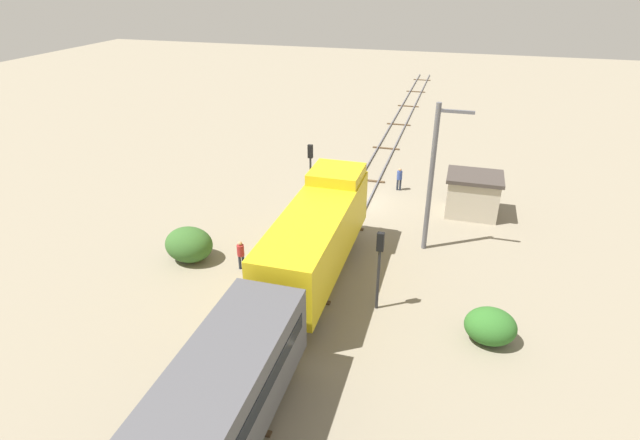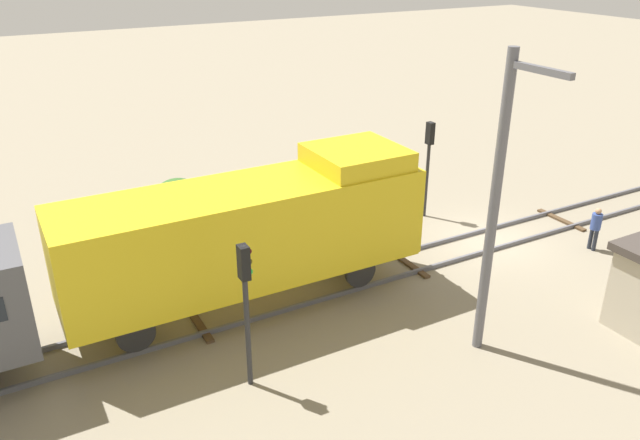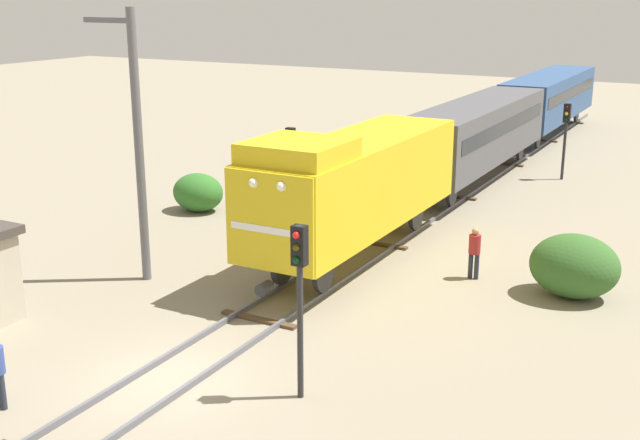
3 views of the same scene
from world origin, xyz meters
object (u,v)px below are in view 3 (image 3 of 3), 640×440
Objects in this scene: passenger_car_trailing at (549,95)px; traffic_signal_mid at (291,161)px; locomotive at (353,182)px; traffic_signal_near at (300,280)px; worker_by_signal at (475,249)px; traffic_signal_far at (566,127)px; passenger_car_leading at (477,130)px; catenary_mast at (137,141)px.

traffic_signal_mid is at bearing -97.36° from passenger_car_trailing.
locomotive is 3.77m from traffic_signal_mid.
traffic_signal_near is at bearing -70.77° from locomotive.
traffic_signal_near reaches higher than traffic_signal_mid.
worker_by_signal is at bearing 3.24° from locomotive.
traffic_signal_mid is at bearing -116.26° from traffic_signal_far.
locomotive reaches higher than passenger_car_leading.
passenger_car_trailing is 33.17m from catenary_mast.
traffic_signal_near is 9.49m from catenary_mast.
catenary_mast is (-5.06, -32.72, 1.96)m from passenger_car_trailing.
traffic_signal_far reaches higher than worker_by_signal.
passenger_car_trailing is 28.06m from worker_by_signal.
passenger_car_leading is 3.78× the size of traffic_signal_far.
catenary_mast reaches higher than traffic_signal_far.
locomotive is 9.72m from traffic_signal_near.
locomotive is 16.22m from traffic_signal_far.
catenary_mast is (-8.66, -20.60, 1.89)m from traffic_signal_far.
worker_by_signal is (4.20, -27.70, -1.53)m from passenger_car_trailing.
passenger_car_leading is 22.74m from traffic_signal_near.
traffic_signal_near is (3.20, -37.11, 0.32)m from passenger_car_trailing.
traffic_signal_far is at bearing 89.08° from traffic_signal_near.
passenger_car_leading is 13.84m from worker_by_signal.
passenger_car_trailing is at bearing 94.93° from traffic_signal_near.
traffic_signal_far is 2.18× the size of worker_by_signal.
passenger_car_trailing is (0.00, 27.94, -0.25)m from locomotive.
worker_by_signal is 0.20× the size of catenary_mast.
traffic_signal_far is (3.60, 2.48, 0.07)m from passenger_car_leading.
passenger_car_trailing is 37.25m from traffic_signal_near.
passenger_car_leading and passenger_car_trailing have the same top height.
worker_by_signal is at bearing 83.94° from traffic_signal_near.
catenary_mast is (-5.06, -18.12, 1.96)m from passenger_car_leading.
traffic_signal_near is at bearing -81.91° from passenger_car_leading.
locomotive is at bearing 109.23° from traffic_signal_near.
passenger_car_leading is 1.00× the size of passenger_car_trailing.
traffic_signal_near is at bearing -58.58° from traffic_signal_mid.
locomotive is 13.34m from passenger_car_leading.
locomotive is 3.13× the size of traffic_signal_far.
passenger_car_trailing reaches higher than worker_by_signal.
catenary_mast reaches higher than passenger_car_trailing.
passenger_car_trailing is 3.43× the size of traffic_signal_near.
traffic_signal_near is 12.66m from traffic_signal_mid.
traffic_signal_near is 25.00m from traffic_signal_far.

